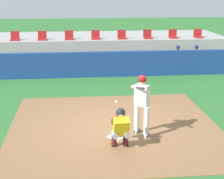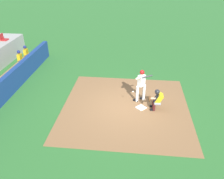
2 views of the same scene
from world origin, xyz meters
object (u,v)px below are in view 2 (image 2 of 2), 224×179
object	(u,v)px
batter_at_plate	(141,84)
catcher_crouched	(156,99)
dugout_player_0	(22,59)
dugout_player_1	(28,54)
stadium_seat_8	(3,38)
home_plate	(141,108)

from	to	relation	value
batter_at_plate	catcher_crouched	world-z (taller)	batter_at_plate
dugout_player_0	dugout_player_1	distance (m)	0.97
catcher_crouched	dugout_player_1	size ratio (longest dim) A/B	1.19
catcher_crouched	stadium_seat_8	xyz separation A→B (m)	(5.79, 10.89, 0.93)
stadium_seat_8	batter_at_plate	bearing A→B (deg)	-116.68
dugout_player_0	dugout_player_1	size ratio (longest dim) A/B	1.00
home_plate	catcher_crouched	xyz separation A→B (m)	(-0.01, -0.71, 0.59)
batter_at_plate	stadium_seat_8	size ratio (longest dim) A/B	3.76
dugout_player_0	dugout_player_1	world-z (taller)	same
dugout_player_0	dugout_player_1	bearing A→B (deg)	0.00
batter_at_plate	catcher_crouched	bearing A→B (deg)	-132.35
catcher_crouched	stadium_seat_8	bearing A→B (deg)	62.01
home_plate	batter_at_plate	xyz separation A→B (m)	(0.69, 0.06, 1.01)
catcher_crouched	dugout_player_0	distance (m)	9.76
home_plate	dugout_player_1	size ratio (longest dim) A/B	0.34
home_plate	dugout_player_1	distance (m)	9.61
dugout_player_1	home_plate	bearing A→B (deg)	-121.84
dugout_player_1	dugout_player_0	bearing A→B (deg)	180.00
home_plate	dugout_player_0	bearing A→B (deg)	63.37
dugout_player_0	catcher_crouched	bearing A→B (deg)	-114.81
dugout_player_0	stadium_seat_8	size ratio (longest dim) A/B	2.71
dugout_player_0	stadium_seat_8	distance (m)	2.78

